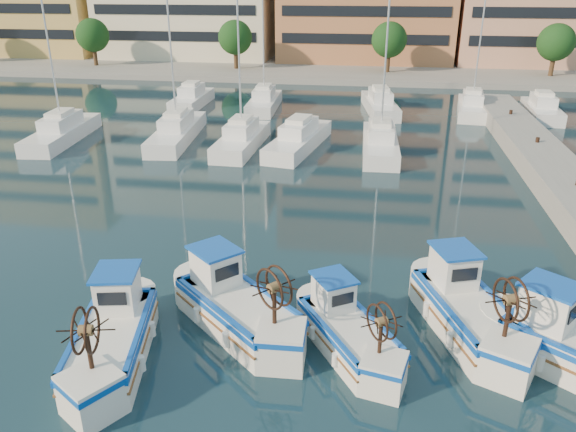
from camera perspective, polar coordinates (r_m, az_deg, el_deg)
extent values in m
plane|color=#1B3847|center=(17.82, -2.16, -13.64)|extent=(300.00, 300.00, 0.00)
cube|color=gray|center=(81.73, 7.04, 15.57)|extent=(180.00, 40.00, 0.60)
cylinder|color=#3F2B19|center=(76.53, -18.98, 14.96)|extent=(0.50, 0.50, 3.00)
sphere|color=#1B4819|center=(76.25, -19.25, 16.96)|extent=(4.00, 4.00, 4.00)
cylinder|color=#3F2B19|center=(70.19, -5.31, 15.43)|extent=(0.50, 0.50, 3.00)
sphere|color=#1B4819|center=(69.89, -5.39, 17.62)|extent=(4.00, 4.00, 4.00)
cylinder|color=#3F2B19|center=(68.14, 10.09, 14.96)|extent=(0.50, 0.50, 3.00)
sphere|color=#1B4819|center=(67.84, 10.25, 17.21)|extent=(4.00, 4.00, 4.00)
cylinder|color=#3F2B19|center=(70.78, 25.21, 13.49)|extent=(0.50, 0.50, 3.00)
sphere|color=#1B4819|center=(70.48, 25.59, 15.63)|extent=(4.00, 4.00, 4.00)
cube|color=white|center=(43.11, -21.90, 7.75)|extent=(3.07, 9.26, 1.00)
cylinder|color=silver|center=(42.16, -23.03, 14.95)|extent=(0.12, 0.12, 11.00)
cube|color=white|center=(40.99, -11.17, 8.25)|extent=(3.13, 9.99, 1.00)
cylinder|color=silver|center=(39.98, -11.79, 15.89)|extent=(0.12, 0.12, 11.00)
cube|color=white|center=(38.31, -4.72, 7.58)|extent=(2.45, 8.07, 1.00)
cylinder|color=silver|center=(37.23, -5.01, 15.77)|extent=(0.12, 0.12, 11.00)
cube|color=white|center=(38.20, 1.11, 7.61)|extent=(3.69, 9.13, 1.00)
cube|color=white|center=(37.83, 9.33, 7.16)|extent=(2.45, 8.65, 1.00)
cylinder|color=silver|center=(36.74, 9.89, 15.43)|extent=(0.12, 0.12, 11.00)
cube|color=white|center=(52.32, -9.71, 11.51)|extent=(2.35, 7.55, 1.00)
cube|color=white|center=(50.22, -2.43, 11.34)|extent=(2.57, 8.06, 1.00)
cylinder|color=silver|center=(49.40, -2.54, 17.60)|extent=(0.12, 0.12, 11.00)
cube|color=white|center=(49.91, 9.31, 10.99)|extent=(3.49, 9.05, 1.00)
cube|color=white|center=(50.63, 18.14, 10.33)|extent=(3.11, 7.98, 1.00)
cylinder|color=silver|center=(49.82, 18.94, 16.49)|extent=(0.12, 0.12, 11.00)
cube|color=white|center=(51.61, 24.35, 9.67)|extent=(2.57, 7.50, 1.00)
cube|color=white|center=(17.93, -17.40, -12.39)|extent=(2.78, 4.75, 1.11)
cube|color=#0D49B3|center=(17.70, -17.56, -11.27)|extent=(2.86, 4.90, 0.17)
cube|color=#1641B0|center=(17.73, -17.54, -11.45)|extent=(2.27, 4.23, 0.06)
cube|color=white|center=(18.37, -16.91, -7.20)|extent=(1.42, 1.59, 1.17)
cube|color=#0D49B3|center=(18.07, -17.14, -5.45)|extent=(1.61, 1.78, 0.08)
cylinder|color=#331E14|center=(15.78, -19.53, -12.87)|extent=(0.13, 0.13, 1.23)
cylinder|color=brown|center=(15.42, -19.85, -10.87)|extent=(0.39, 0.36, 0.30)
torus|color=#331E14|center=(15.46, -20.43, -10.85)|extent=(0.32, 1.23, 1.24)
torus|color=#331E14|center=(15.37, -19.27, -10.90)|extent=(0.32, 1.23, 1.24)
cube|color=white|center=(18.59, -5.05, -9.86)|extent=(4.69, 4.55, 1.14)
cube|color=#0D49B3|center=(18.36, -5.10, -8.72)|extent=(4.83, 4.69, 0.17)
cube|color=#1641B0|center=(18.39, -5.09, -8.90)|extent=(4.06, 3.92, 0.07)
cube|color=white|center=(18.96, -7.37, -5.15)|extent=(1.85, 1.84, 1.20)
cube|color=#0D49B3|center=(18.67, -7.47, -3.38)|extent=(2.08, 2.07, 0.09)
cylinder|color=#331E14|center=(16.58, -1.39, -9.29)|extent=(0.13, 0.13, 1.26)
cylinder|color=brown|center=(16.23, -1.41, -7.27)|extent=(0.46, 0.46, 0.31)
torus|color=#331E14|center=(16.14, -1.88, -7.45)|extent=(0.99, 0.92, 1.27)
torus|color=#331E14|center=(16.31, -0.95, -7.09)|extent=(0.99, 0.92, 1.27)
cube|color=white|center=(17.68, 6.23, -12.18)|extent=(3.46, 4.14, 0.96)
cube|color=#0D49B3|center=(17.48, 6.28, -11.19)|extent=(3.56, 4.27, 0.15)
cube|color=#1641B0|center=(17.51, 6.27, -11.35)|extent=(2.94, 3.62, 0.06)
cube|color=white|center=(17.95, 4.64, -7.77)|extent=(1.49, 1.55, 1.01)
cube|color=#0D49B3|center=(17.68, 4.69, -6.23)|extent=(1.68, 1.74, 0.07)
cylinder|color=#331E14|center=(15.96, 9.34, -12.25)|extent=(0.11, 0.11, 1.06)
cylinder|color=brown|center=(15.64, 9.48, -10.55)|extent=(0.39, 0.37, 0.26)
torus|color=#331E14|center=(15.58, 9.04, -10.67)|extent=(0.63, 0.94, 1.07)
torus|color=#331E14|center=(15.71, 9.91, -10.42)|extent=(0.63, 0.94, 1.07)
cube|color=white|center=(19.18, 17.84, -9.88)|extent=(3.39, 4.97, 1.14)
cube|color=#0D49B3|center=(18.96, 18.00, -8.77)|extent=(3.49, 5.12, 0.17)
cube|color=#1641B0|center=(18.99, 17.98, -8.95)|extent=(2.83, 4.39, 0.07)
cube|color=white|center=(19.59, 16.51, -5.01)|extent=(1.61, 1.74, 1.20)
cube|color=#0D49B3|center=(19.30, 16.72, -3.29)|extent=(1.81, 1.95, 0.09)
cylinder|color=#331E14|center=(17.16, 21.36, -9.85)|extent=(0.13, 0.13, 1.26)
cylinder|color=brown|center=(16.82, 21.69, -7.91)|extent=(0.43, 0.40, 0.31)
torus|color=#331E14|center=(16.74, 21.21, -7.99)|extent=(0.50, 1.23, 1.28)
torus|color=#331E14|center=(16.90, 22.17, -7.83)|extent=(0.50, 1.23, 1.28)
cube|color=white|center=(18.36, 24.97, -8.23)|extent=(1.88, 1.84, 1.22)
cube|color=#0D49B3|center=(18.05, 25.32, -6.42)|extent=(2.12, 2.08, 0.09)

